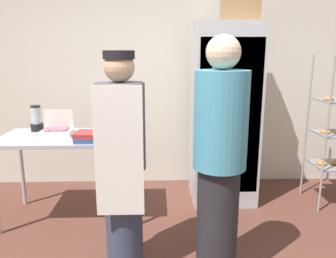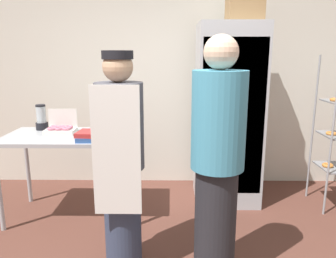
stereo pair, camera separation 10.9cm
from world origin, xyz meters
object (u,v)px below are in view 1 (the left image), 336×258
object	(u,v)px
refrigerator	(224,115)
person_baker	(122,161)
donut_box	(57,130)
person_customer	(219,161)
blender_pitcher	(36,120)
cardboard_storage_box	(240,9)
binder_stack	(90,137)

from	to	relation	value
refrigerator	person_baker	bearing A→B (deg)	-129.07
donut_box	person_customer	bearing A→B (deg)	-34.59
refrigerator	person_customer	xyz separation A→B (m)	(-0.30, -1.38, -0.08)
blender_pitcher	person_baker	bearing A→B (deg)	-46.29
blender_pitcher	cardboard_storage_box	distance (m)	2.43
refrigerator	person_baker	distance (m)	1.60
blender_pitcher	cardboard_storage_box	size ratio (longest dim) A/B	0.74
donut_box	binder_stack	xyz separation A→B (m)	(0.38, -0.25, -0.00)
blender_pitcher	binder_stack	bearing A→B (deg)	-34.33
donut_box	binder_stack	distance (m)	0.46
refrigerator	blender_pitcher	distance (m)	2.01
binder_stack	cardboard_storage_box	bearing A→B (deg)	24.14
refrigerator	donut_box	size ratio (longest dim) A/B	6.63
cardboard_storage_box	person_customer	xyz separation A→B (m)	(-0.44, -1.41, -1.21)
refrigerator	binder_stack	size ratio (longest dim) A/B	6.81
refrigerator	person_baker	size ratio (longest dim) A/B	1.18
person_baker	person_customer	world-z (taller)	person_customer
donut_box	blender_pitcher	bearing A→B (deg)	144.46
blender_pitcher	cardboard_storage_box	xyz separation A→B (m)	(2.14, 0.23, 1.13)
cardboard_storage_box	person_customer	size ratio (longest dim) A/B	0.20
binder_stack	person_customer	distance (m)	1.29
cardboard_storage_box	person_customer	distance (m)	1.91
refrigerator	donut_box	xyz separation A→B (m)	(-1.74, -0.39, -0.07)
binder_stack	person_baker	xyz separation A→B (m)	(0.35, -0.60, -0.04)
blender_pitcher	binder_stack	size ratio (longest dim) A/B	0.93
blender_pitcher	binder_stack	xyz separation A→B (m)	(0.64, -0.44, -0.08)
refrigerator	person_customer	distance (m)	1.42
refrigerator	person_baker	world-z (taller)	refrigerator
blender_pitcher	person_baker	size ratio (longest dim) A/B	0.16
donut_box	binder_stack	bearing A→B (deg)	-33.48
refrigerator	donut_box	world-z (taller)	refrigerator
blender_pitcher	person_customer	distance (m)	2.07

